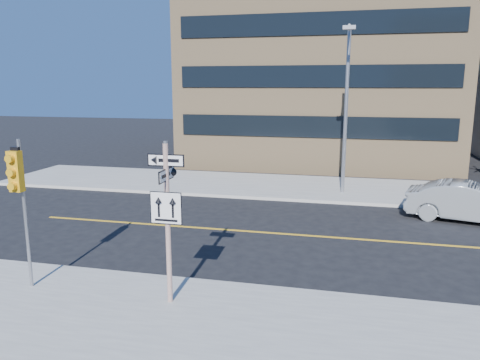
% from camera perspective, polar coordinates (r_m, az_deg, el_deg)
% --- Properties ---
extents(ground, '(120.00, 120.00, 0.00)m').
position_cam_1_polar(ground, '(14.52, -4.79, -10.80)').
color(ground, black).
rests_on(ground, ground).
extents(sign_pole, '(0.92, 0.92, 4.06)m').
position_cam_1_polar(sign_pole, '(11.49, -8.85, -4.10)').
color(sign_pole, silver).
rests_on(sign_pole, near_sidewalk).
extents(traffic_signal, '(0.32, 0.45, 4.00)m').
position_cam_1_polar(traffic_signal, '(13.25, -25.45, -0.38)').
color(traffic_signal, gray).
rests_on(traffic_signal, near_sidewalk).
extents(parked_car_b, '(2.83, 5.14, 1.61)m').
position_cam_1_polar(parked_car_b, '(21.23, 26.17, -2.47)').
color(parked_car_b, gray).
rests_on(parked_car_b, ground).
extents(streetlight_a, '(0.55, 2.25, 8.00)m').
position_cam_1_polar(streetlight_a, '(23.53, 12.84, 9.42)').
color(streetlight_a, gray).
rests_on(streetlight_a, far_sidewalk).
extents(building_brick, '(18.00, 18.00, 18.00)m').
position_cam_1_polar(building_brick, '(37.98, 10.22, 16.64)').
color(building_brick, tan).
rests_on(building_brick, ground).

